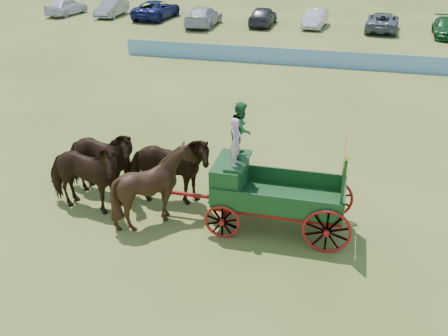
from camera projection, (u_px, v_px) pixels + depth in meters
ground at (307, 217)px, 15.82m from camera, size 160.00×160.00×0.00m
horse_lead_left at (83, 177)px, 15.61m from camera, size 3.01×1.56×2.46m
horse_lead_right at (99, 162)px, 16.57m from camera, size 2.99×1.51×2.46m
horse_wheel_left at (155, 186)px, 15.09m from camera, size 2.34×2.10×2.47m
horse_wheel_right at (167, 170)px, 16.05m from camera, size 3.05×1.66×2.46m
farm_dray at (255, 176)px, 14.78m from camera, size 6.00×2.00×3.79m
sponsor_banner at (320, 58)px, 31.38m from camera, size 26.00×0.08×1.05m
parked_cars at (270, 17)px, 43.00m from camera, size 46.87×8.13×1.65m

